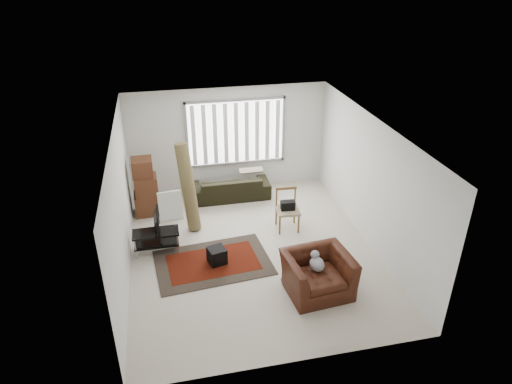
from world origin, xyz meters
The scene contains 11 objects.
room centered at (0.03, 0.51, 1.76)m, with size 6.00×6.02×2.71m.
persian_rug centered at (-0.87, -0.23, 0.01)m, with size 2.39×1.71×0.02m.
tv_stand centered at (-1.95, 0.43, 0.34)m, with size 0.94×0.42×0.47m.
tv centered at (-1.95, 0.43, 0.69)m, with size 0.76×0.10×0.44m, color black.
subwoofer centered at (-0.79, -0.25, 0.18)m, with size 0.33×0.33×0.33m, color black.
moving_boxes centered at (-2.12, 2.08, 0.65)m, with size 0.59×0.54×1.40m.
white_flatpack centered at (-1.60, 1.70, 0.35)m, with size 0.54×0.08×0.69m, color silver.
rolled_rug centered at (-1.18, 1.26, 1.00)m, with size 0.30×0.30×1.97m, color brown.
sofa centered at (-0.06, 2.45, 0.38)m, with size 1.97×0.85×0.76m, color black.
side_chair centered at (0.94, 0.73, 0.52)m, with size 0.54×0.54×0.94m.
armchair centered at (0.89, -1.49, 0.44)m, with size 1.27×1.13×0.87m.
Camera 1 is at (-1.61, -7.73, 5.54)m, focal length 32.00 mm.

